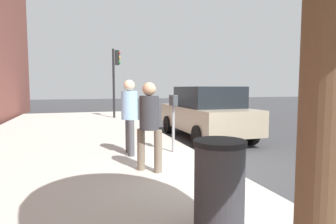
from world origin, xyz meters
The scene contains 8 objects.
ground_plane centered at (0.00, 0.00, 0.00)m, with size 80.00×80.00×0.00m, color #38383A.
sidewalk_slab centered at (0.00, 3.00, 0.07)m, with size 28.00×6.00×0.15m, color #B7B2A8.
parking_meter centered at (1.50, 0.58, 1.17)m, with size 0.36×0.12×1.41m.
pedestrian_at_meter centered at (1.58, 1.65, 1.19)m, with size 0.54×0.39×1.77m.
pedestrian_bystander centered at (0.10, 1.53, 1.13)m, with size 0.40×0.42×1.69m.
parked_sedan_near centered at (3.75, -1.35, 0.89)m, with size 4.40×1.98×1.77m.
traffic_signal centered at (10.10, 0.90, 2.58)m, with size 0.24×0.44×3.60m.
trash_bin centered at (-2.29, 1.32, 0.66)m, with size 0.59×0.59×1.01m.
Camera 1 is at (-5.07, 2.79, 1.74)m, focal length 30.43 mm.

